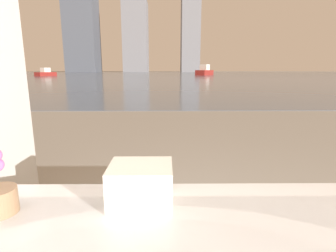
{
  "coord_description": "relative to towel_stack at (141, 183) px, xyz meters",
  "views": [
    {
      "loc": [
        -0.04,
        -0.06,
        1.11
      ],
      "look_at": [
        -0.02,
        2.15,
        0.63
      ],
      "focal_mm": 28.0,
      "sensor_mm": 36.0,
      "label": 1
    }
  ],
  "objects": [
    {
      "name": "towel_stack",
      "position": [
        0.0,
        0.0,
        0.0
      ],
      "size": [
        0.26,
        0.22,
        0.16
      ],
      "color": "silver",
      "rests_on": "bathtub"
    },
    {
      "name": "harbor_water",
      "position": [
        0.14,
        61.06,
        -0.65
      ],
      "size": [
        180.0,
        110.0,
        0.01
      ],
      "color": "slate",
      "rests_on": "ground_plane"
    },
    {
      "name": "harbor_boat_1",
      "position": [
        -20.37,
        44.8,
        -0.15
      ],
      "size": [
        2.55,
        3.93,
        1.4
      ],
      "color": "maroon",
      "rests_on": "harbor_water"
    },
    {
      "name": "harbor_boat_2",
      "position": [
        7.85,
        51.62,
        0.09
      ],
      "size": [
        4.24,
        5.77,
        2.07
      ],
      "color": "maroon",
      "rests_on": "harbor_water"
    },
    {
      "name": "skyline_tower_1",
      "position": [
        -12.55,
        117.06,
        13.88
      ],
      "size": [
        10.14,
        13.03,
        29.08
      ],
      "color": "slate",
      "rests_on": "ground_plane"
    },
    {
      "name": "skyline_tower_2",
      "position": [
        10.83,
        117.06,
        22.43
      ],
      "size": [
        7.78,
        9.91,
        46.16
      ],
      "color": "slate",
      "rests_on": "ground_plane"
    }
  ]
}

